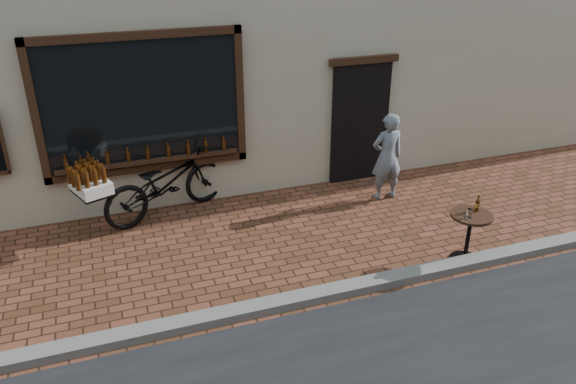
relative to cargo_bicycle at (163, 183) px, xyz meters
name	(u,v)px	position (x,y,z in m)	size (l,w,h in m)	color
ground	(339,304)	(1.74, -3.18, -0.59)	(90.00, 90.00, 0.00)	#4C2B18
kerb	(333,292)	(1.74, -2.98, -0.53)	(90.00, 0.25, 0.12)	slate
cargo_bicycle	(163,183)	(0.00, 0.00, 0.00)	(2.62, 1.60, 1.24)	black
bistro_table	(470,228)	(3.88, -2.83, -0.05)	(0.59, 0.59, 1.01)	black
pedestrian	(387,157)	(3.74, -0.62, 0.18)	(0.57, 0.37, 1.55)	slate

